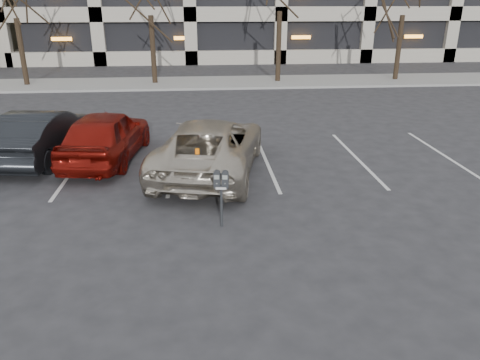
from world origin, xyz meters
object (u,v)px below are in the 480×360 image
(suv_silver, at_px, (210,146))
(car_red, at_px, (106,135))
(car_dark, at_px, (42,134))
(parking_meter, at_px, (221,185))

(suv_silver, relative_size, car_red, 1.30)
(car_red, xyz_separation_m, car_dark, (-1.94, 0.34, -0.02))
(suv_silver, height_order, car_red, car_red)
(parking_meter, bearing_deg, car_dark, 143.37)
(parking_meter, distance_m, suv_silver, 3.42)
(car_red, height_order, car_dark, car_red)
(parking_meter, xyz_separation_m, car_dark, (-5.14, 5.06, -0.21))
(suv_silver, xyz_separation_m, car_red, (-3.06, 1.31, 0.01))
(suv_silver, distance_m, car_red, 3.33)
(car_dark, bearing_deg, suv_silver, 169.42)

